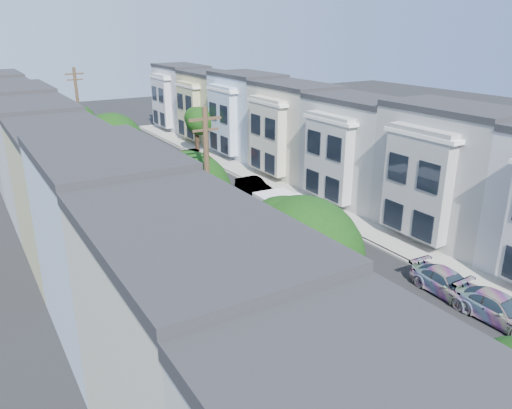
{
  "coord_description": "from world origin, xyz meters",
  "views": [
    {
      "loc": [
        -16.07,
        -18.45,
        13.61
      ],
      "look_at": [
        0.41,
        8.57,
        2.2
      ],
      "focal_mm": 35.0,
      "sensor_mm": 36.0,
      "label": 1
    }
  ],
  "objects_px": {
    "tree_e": "(74,127)",
    "tree_far_r": "(199,121)",
    "tree_d": "(111,145)",
    "parked_left_c": "(234,285)",
    "parked_left_d": "(164,224)",
    "parked_right_b": "(448,284)",
    "tree_b": "(298,260)",
    "tree_c": "(186,196)",
    "parked_left_b": "(340,377)",
    "utility_pole_far": "(80,125)",
    "parked_right_d": "(195,157)",
    "parked_right_a": "(501,310)",
    "parked_right_c": "(254,186)",
    "lead_sedan": "(246,200)",
    "fedex_truck": "(293,221)"
  },
  "relations": [
    {
      "from": "parked_left_c",
      "to": "tree_b",
      "type": "bearing_deg",
      "value": -99.43
    },
    {
      "from": "tree_e",
      "to": "lead_sedan",
      "type": "bearing_deg",
      "value": -63.6
    },
    {
      "from": "tree_c",
      "to": "parked_left_b",
      "type": "distance_m",
      "value": 12.01
    },
    {
      "from": "tree_c",
      "to": "parked_left_b",
      "type": "xyz_separation_m",
      "value": [
        1.4,
        -11.05,
        -4.51
      ]
    },
    {
      "from": "fedex_truck",
      "to": "parked_right_c",
      "type": "bearing_deg",
      "value": 74.52
    },
    {
      "from": "parked_right_a",
      "to": "parked_right_b",
      "type": "bearing_deg",
      "value": 88.94
    },
    {
      "from": "fedex_truck",
      "to": "parked_left_c",
      "type": "relative_size",
      "value": 1.65
    },
    {
      "from": "tree_c",
      "to": "parked_right_c",
      "type": "bearing_deg",
      "value": 46.19
    },
    {
      "from": "parked_left_b",
      "to": "parked_left_d",
      "type": "distance_m",
      "value": 18.58
    },
    {
      "from": "tree_e",
      "to": "parked_right_c",
      "type": "bearing_deg",
      "value": -52.62
    },
    {
      "from": "lead_sedan",
      "to": "tree_e",
      "type": "bearing_deg",
      "value": 124.11
    },
    {
      "from": "tree_e",
      "to": "tree_far_r",
      "type": "relative_size",
      "value": 1.27
    },
    {
      "from": "tree_d",
      "to": "parked_right_c",
      "type": "relative_size",
      "value": 1.91
    },
    {
      "from": "tree_d",
      "to": "utility_pole_far",
      "type": "bearing_deg",
      "value": 89.99
    },
    {
      "from": "tree_e",
      "to": "parked_right_b",
      "type": "bearing_deg",
      "value": -72.07
    },
    {
      "from": "tree_d",
      "to": "parked_right_c",
      "type": "height_order",
      "value": "tree_d"
    },
    {
      "from": "tree_far_r",
      "to": "parked_left_d",
      "type": "relative_size",
      "value": 1.31
    },
    {
      "from": "parked_right_d",
      "to": "tree_b",
      "type": "bearing_deg",
      "value": -111.48
    },
    {
      "from": "tree_b",
      "to": "parked_right_c",
      "type": "relative_size",
      "value": 2.02
    },
    {
      "from": "tree_e",
      "to": "parked_right_a",
      "type": "distance_m",
      "value": 39.49
    },
    {
      "from": "parked_right_b",
      "to": "parked_left_b",
      "type": "bearing_deg",
      "value": -160.97
    },
    {
      "from": "tree_d",
      "to": "parked_right_c",
      "type": "xyz_separation_m",
      "value": [
        11.2,
        -1.99,
        -4.54
      ]
    },
    {
      "from": "tree_b",
      "to": "parked_left_b",
      "type": "height_order",
      "value": "tree_b"
    },
    {
      "from": "tree_b",
      "to": "tree_far_r",
      "type": "xyz_separation_m",
      "value": [
        13.2,
        36.58,
        -1.92
      ]
    },
    {
      "from": "fedex_truck",
      "to": "parked_right_d",
      "type": "distance_m",
      "value": 22.65
    },
    {
      "from": "parked_left_d",
      "to": "tree_e",
      "type": "bearing_deg",
      "value": 93.04
    },
    {
      "from": "parked_left_c",
      "to": "lead_sedan",
      "type": "bearing_deg",
      "value": 58.22
    },
    {
      "from": "lead_sedan",
      "to": "parked_right_c",
      "type": "height_order",
      "value": "lead_sedan"
    },
    {
      "from": "utility_pole_far",
      "to": "parked_right_d",
      "type": "height_order",
      "value": "utility_pole_far"
    },
    {
      "from": "tree_d",
      "to": "tree_far_r",
      "type": "relative_size",
      "value": 1.44
    },
    {
      "from": "tree_e",
      "to": "parked_right_d",
      "type": "xyz_separation_m",
      "value": [
        11.2,
        -2.77,
        -3.77
      ]
    },
    {
      "from": "tree_e",
      "to": "parked_left_d",
      "type": "xyz_separation_m",
      "value": [
        1.4,
        -18.81,
        -3.78
      ]
    },
    {
      "from": "tree_c",
      "to": "parked_right_b",
      "type": "xyz_separation_m",
      "value": [
        11.2,
        -8.28,
        -4.52
      ]
    },
    {
      "from": "lead_sedan",
      "to": "fedex_truck",
      "type": "bearing_deg",
      "value": -88.81
    },
    {
      "from": "tree_far_r",
      "to": "lead_sedan",
      "type": "distance_m",
      "value": 18.62
    },
    {
      "from": "tree_b",
      "to": "parked_right_c",
      "type": "height_order",
      "value": "tree_b"
    },
    {
      "from": "parked_right_a",
      "to": "tree_c",
      "type": "bearing_deg",
      "value": 133.58
    },
    {
      "from": "tree_d",
      "to": "lead_sedan",
      "type": "relative_size",
      "value": 1.77
    },
    {
      "from": "parked_left_c",
      "to": "parked_right_d",
      "type": "height_order",
      "value": "parked_right_d"
    },
    {
      "from": "fedex_truck",
      "to": "tree_d",
      "type": "bearing_deg",
      "value": 124.51
    },
    {
      "from": "utility_pole_far",
      "to": "parked_right_d",
      "type": "relative_size",
      "value": 2.11
    },
    {
      "from": "tree_c",
      "to": "lead_sedan",
      "type": "relative_size",
      "value": 1.77
    },
    {
      "from": "utility_pole_far",
      "to": "parked_right_b",
      "type": "height_order",
      "value": "utility_pole_far"
    },
    {
      "from": "tree_d",
      "to": "parked_right_a",
      "type": "xyz_separation_m",
      "value": [
        11.2,
        -25.01,
        -4.53
      ]
    },
    {
      "from": "parked_left_c",
      "to": "utility_pole_far",
      "type": "bearing_deg",
      "value": 94.26
    },
    {
      "from": "tree_far_r",
      "to": "parked_right_d",
      "type": "height_order",
      "value": "tree_far_r"
    },
    {
      "from": "tree_far_r",
      "to": "fedex_truck",
      "type": "xyz_separation_m",
      "value": [
        -5.37,
        -25.43,
        -1.95
      ]
    },
    {
      "from": "tree_b",
      "to": "utility_pole_far",
      "type": "bearing_deg",
      "value": 90.0
    },
    {
      "from": "tree_d",
      "to": "parked_left_c",
      "type": "distance_m",
      "value": 16.8
    },
    {
      "from": "parked_right_b",
      "to": "tree_b",
      "type": "bearing_deg",
      "value": -168.29
    }
  ]
}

